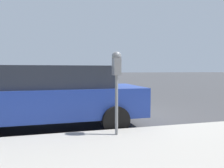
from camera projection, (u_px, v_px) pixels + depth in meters
name	position (u px, v px, depth m)	size (l,w,h in m)	color
ground_plane	(114.00, 115.00, 7.06)	(220.00, 220.00, 0.00)	#424244
parking_meter	(117.00, 71.00, 4.29)	(0.21, 0.19, 1.66)	gray
car_blue	(53.00, 95.00, 5.47)	(2.09, 4.58, 1.56)	navy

